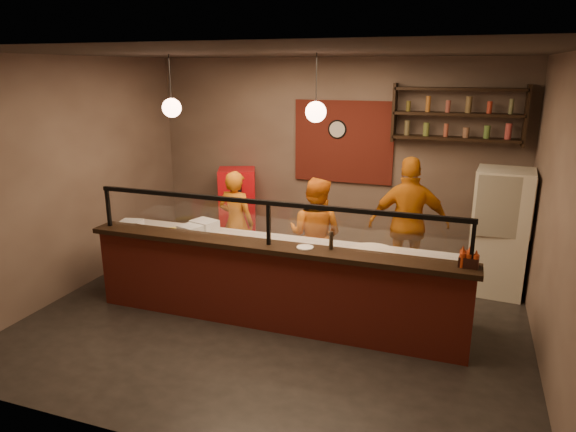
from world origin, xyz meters
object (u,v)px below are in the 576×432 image
at_px(cook_left, 236,223).
at_px(pizza_dough, 372,250).
at_px(condiment_caddy, 469,261).
at_px(pepper_mill, 331,240).
at_px(wall_clock, 337,129).
at_px(red_cooler, 238,210).
at_px(cook_right, 409,224).
at_px(cook_mid, 315,235).
at_px(fridge, 499,232).

bearing_deg(cook_left, pizza_dough, 165.31).
relative_size(condiment_caddy, pepper_mill, 0.94).
height_order(wall_clock, condiment_caddy, wall_clock).
bearing_deg(red_cooler, cook_left, -88.75).
distance_m(cook_right, red_cooler, 3.04).
height_order(pizza_dough, pepper_mill, pepper_mill).
distance_m(cook_mid, fridge, 2.53).
bearing_deg(cook_left, fridge, -165.00).
distance_m(cook_right, pepper_mill, 1.82).
height_order(fridge, condiment_caddy, fridge).
distance_m(red_cooler, pizza_dough, 3.22).
relative_size(cook_right, fridge, 1.08).
height_order(cook_left, condiment_caddy, cook_left).
xyz_separation_m(cook_right, pepper_mill, (-0.68, -1.68, 0.22)).
bearing_deg(condiment_caddy, pepper_mill, 178.47).
bearing_deg(red_cooler, cook_mid, -57.45).
xyz_separation_m(wall_clock, pepper_mill, (0.62, -2.68, -0.94)).
bearing_deg(pepper_mill, wall_clock, 103.14).
distance_m(cook_left, pizza_dough, 2.38).
relative_size(cook_mid, pizza_dough, 2.92).
distance_m(red_cooler, condiment_caddy, 4.47).
xyz_separation_m(cook_mid, fridge, (2.39, 0.81, 0.06)).
bearing_deg(cook_left, pepper_mill, 149.32).
relative_size(cook_mid, fridge, 0.93).
bearing_deg(fridge, condiment_caddy, -97.10).
bearing_deg(condiment_caddy, pizza_dough, 152.36).
bearing_deg(pizza_dough, wall_clock, 115.13).
distance_m(condiment_caddy, pepper_mill, 1.48).
bearing_deg(wall_clock, fridge, -16.19).
distance_m(wall_clock, red_cooler, 2.18).
relative_size(cook_left, condiment_caddy, 8.09).
bearing_deg(wall_clock, pizza_dough, -64.87).
bearing_deg(wall_clock, cook_right, -37.43).
height_order(cook_left, red_cooler, cook_left).
height_order(red_cooler, pizza_dough, red_cooler).
xyz_separation_m(fridge, condiment_caddy, (-0.40, -1.99, 0.24)).
relative_size(pizza_dough, pepper_mill, 2.66).
bearing_deg(wall_clock, pepper_mill, -76.86).
distance_m(wall_clock, condiment_caddy, 3.57).
height_order(cook_mid, condiment_caddy, cook_mid).
xyz_separation_m(cook_mid, condiment_caddy, (1.99, -1.18, 0.30)).
relative_size(fridge, condiment_caddy, 8.88).
bearing_deg(wall_clock, condiment_caddy, -52.28).
relative_size(wall_clock, cook_mid, 0.18).
xyz_separation_m(cook_right, fridge, (1.19, 0.27, -0.07)).
bearing_deg(pizza_dough, condiment_caddy, -27.64).
bearing_deg(condiment_caddy, cook_right, 114.84).
xyz_separation_m(cook_left, fridge, (3.71, 0.56, 0.08)).
height_order(wall_clock, fridge, wall_clock).
bearing_deg(pizza_dough, cook_right, 75.22).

